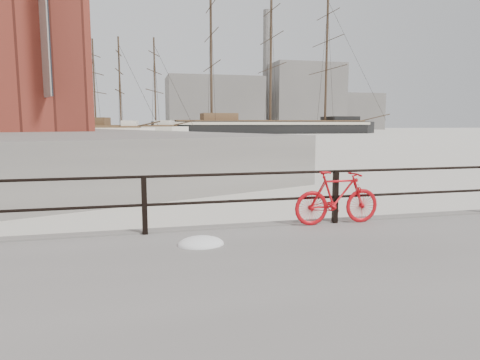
{
  "coord_description": "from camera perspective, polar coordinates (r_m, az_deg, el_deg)",
  "views": [
    {
      "loc": [
        -7.13,
        -7.39,
        2.21
      ],
      "look_at": [
        -4.94,
        1.5,
        1.0
      ],
      "focal_mm": 32.0,
      "sensor_mm": 36.0,
      "label": 1
    }
  ],
  "objects": [
    {
      "name": "schooner_left",
      "position": [
        77.25,
        -19.32,
        5.44
      ],
      "size": [
        23.81,
        12.8,
        17.49
      ],
      "primitive_type": null,
      "rotation": [
        0.0,
        0.0,
        -0.11
      ],
      "color": "silver",
      "rests_on": "ground"
    },
    {
      "name": "smokestack",
      "position": [
        166.07,
        3.56,
        14.33
      ],
      "size": [
        2.8,
        2.8,
        44.0
      ],
      "primitive_type": "cylinder",
      "color": "gray",
      "rests_on": "ground"
    },
    {
      "name": "bicycle",
      "position": [
        8.12,
        12.83,
        -2.29
      ],
      "size": [
        1.66,
        0.25,
        1.0
      ],
      "primitive_type": "imported",
      "rotation": [
        0.0,
        0.0,
        0.0
      ],
      "color": "red",
      "rests_on": "promenade"
    },
    {
      "name": "industrial_mid",
      "position": [
        164.86,
        8.45,
        10.82
      ],
      "size": [
        26.0,
        20.0,
        24.0
      ],
      "primitive_type": "cube",
      "color": "gray",
      "rests_on": "ground"
    },
    {
      "name": "industrial_west",
      "position": [
        150.02,
        -3.48,
        10.08
      ],
      "size": [
        32.0,
        18.0,
        18.0
      ],
      "primitive_type": "cube",
      "color": "gray",
      "rests_on": "ground"
    },
    {
      "name": "barque_black",
      "position": [
        98.57,
        4.04,
        6.2
      ],
      "size": [
        59.94,
        20.13,
        33.83
      ],
      "primitive_type": null,
      "rotation": [
        0.0,
        0.0,
        0.01
      ],
      "color": "black",
      "rests_on": "ground"
    },
    {
      "name": "industrial_east",
      "position": [
        179.0,
        14.72,
        8.79
      ],
      "size": [
        20.0,
        16.0,
        14.0
      ],
      "primitive_type": "cube",
      "color": "gray",
      "rests_on": "ground"
    },
    {
      "name": "schooner_mid",
      "position": [
        89.27,
        -14.94,
        5.83
      ],
      "size": [
        29.56,
        19.97,
        19.76
      ],
      "primitive_type": null,
      "rotation": [
        0.0,
        0.0,
        -0.34
      ],
      "color": "beige",
      "rests_on": "ground"
    }
  ]
}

